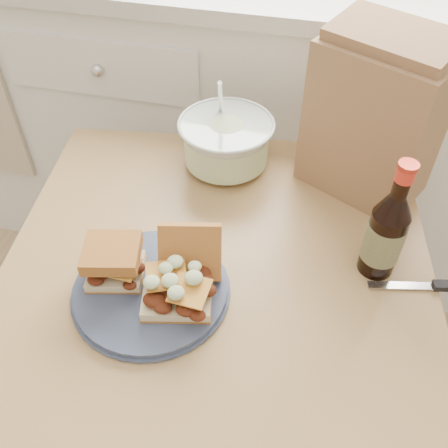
% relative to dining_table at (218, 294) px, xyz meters
% --- Properties ---
extents(cabinet_run, '(2.50, 0.64, 0.94)m').
position_rel_dining_table_xyz_m(cabinet_run, '(0.05, 0.82, -0.10)').
color(cabinet_run, white).
rests_on(cabinet_run, ground).
extents(dining_table, '(0.92, 0.92, 0.68)m').
position_rel_dining_table_xyz_m(dining_table, '(0.00, 0.00, 0.00)').
color(dining_table, '#AA7A50').
rests_on(dining_table, ground).
extents(plate, '(0.28, 0.28, 0.02)m').
position_rel_dining_table_xyz_m(plate, '(-0.10, -0.10, 0.11)').
color(plate, '#3B445F').
rests_on(plate, dining_table).
extents(sandwich_left, '(0.12, 0.11, 0.07)m').
position_rel_dining_table_xyz_m(sandwich_left, '(-0.17, -0.08, 0.15)').
color(sandwich_left, beige).
rests_on(sandwich_left, plate).
extents(sandwich_right, '(0.14, 0.18, 0.10)m').
position_rel_dining_table_xyz_m(sandwich_right, '(-0.04, -0.08, 0.15)').
color(sandwich_right, beige).
rests_on(sandwich_right, plate).
extents(coleslaw_bowl, '(0.21, 0.21, 0.21)m').
position_rel_dining_table_xyz_m(coleslaw_bowl, '(-0.05, 0.30, 0.15)').
color(coleslaw_bowl, silver).
rests_on(coleslaw_bowl, dining_table).
extents(beer_bottle, '(0.07, 0.07, 0.25)m').
position_rel_dining_table_xyz_m(beer_bottle, '(0.29, 0.06, 0.19)').
color(beer_bottle, black).
rests_on(beer_bottle, dining_table).
extents(knife, '(0.19, 0.06, 0.01)m').
position_rel_dining_table_xyz_m(knife, '(0.41, 0.04, 0.11)').
color(knife, silver).
rests_on(knife, dining_table).
extents(paper_bag, '(0.29, 0.25, 0.32)m').
position_rel_dining_table_xyz_m(paper_bag, '(0.25, 0.30, 0.26)').
color(paper_bag, '#996F4A').
rests_on(paper_bag, dining_table).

